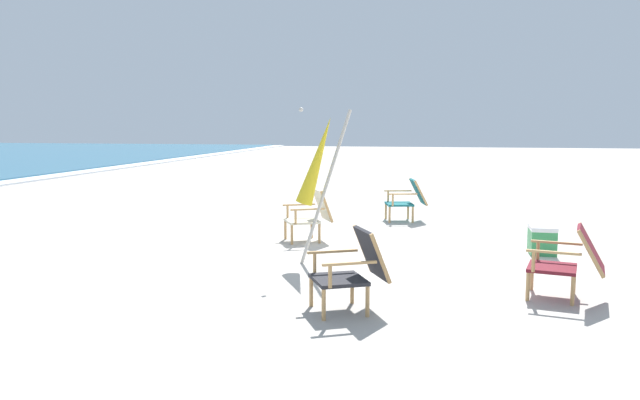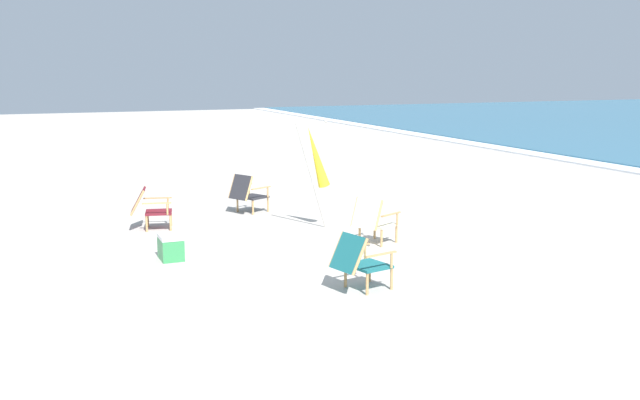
{
  "view_description": "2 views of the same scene",
  "coord_description": "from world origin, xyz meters",
  "px_view_note": "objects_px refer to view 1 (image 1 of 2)",
  "views": [
    {
      "loc": [
        -8.93,
        -0.21,
        1.83
      ],
      "look_at": [
        -0.02,
        1.55,
        0.71
      ],
      "focal_mm": 35.0,
      "sensor_mm": 36.0,
      "label": 1
    },
    {
      "loc": [
        11.66,
        -3.82,
        3.0
      ],
      "look_at": [
        -0.03,
        1.02,
        0.74
      ],
      "focal_mm": 42.0,
      "sensor_mm": 36.0,
      "label": 2
    }
  ],
  "objects_px": {
    "beach_chair_far_center": "(408,198)",
    "umbrella_furled_yellow": "(318,162)",
    "beach_chair_mid_center": "(570,259)",
    "beach_chair_back_right": "(311,214)",
    "beach_chair_front_left": "(354,268)",
    "cooler_box": "(542,239)"
  },
  "relations": [
    {
      "from": "beach_chair_mid_center",
      "to": "beach_chair_back_right",
      "type": "bearing_deg",
      "value": 51.09
    },
    {
      "from": "beach_chair_front_left",
      "to": "beach_chair_mid_center",
      "type": "relative_size",
      "value": 1.02
    },
    {
      "from": "beach_chair_mid_center",
      "to": "cooler_box",
      "type": "height_order",
      "value": "beach_chair_mid_center"
    },
    {
      "from": "umbrella_furled_yellow",
      "to": "beach_chair_far_center",
      "type": "bearing_deg",
      "value": -13.8
    },
    {
      "from": "beach_chair_mid_center",
      "to": "umbrella_furled_yellow",
      "type": "distance_m",
      "value": 3.24
    },
    {
      "from": "umbrella_furled_yellow",
      "to": "beach_chair_front_left",
      "type": "bearing_deg",
      "value": -158.88
    },
    {
      "from": "beach_chair_mid_center",
      "to": "beach_chair_back_right",
      "type": "relative_size",
      "value": 0.99
    },
    {
      "from": "beach_chair_front_left",
      "to": "umbrella_furled_yellow",
      "type": "xyz_separation_m",
      "value": [
        1.94,
        0.75,
        0.9
      ]
    },
    {
      "from": "beach_chair_front_left",
      "to": "umbrella_furled_yellow",
      "type": "relative_size",
      "value": 0.43
    },
    {
      "from": "beach_chair_front_left",
      "to": "beach_chair_mid_center",
      "type": "distance_m",
      "value": 2.3
    },
    {
      "from": "beach_chair_mid_center",
      "to": "beach_chair_back_right",
      "type": "distance_m",
      "value": 4.26
    },
    {
      "from": "beach_chair_back_right",
      "to": "cooler_box",
      "type": "xyz_separation_m",
      "value": [
        -0.31,
        -3.4,
        -0.23
      ]
    },
    {
      "from": "beach_chair_far_center",
      "to": "beach_chair_back_right",
      "type": "height_order",
      "value": "beach_chair_back_right"
    },
    {
      "from": "beach_chair_back_right",
      "to": "umbrella_furled_yellow",
      "type": "height_order",
      "value": "umbrella_furled_yellow"
    },
    {
      "from": "beach_chair_mid_center",
      "to": "beach_chair_far_center",
      "type": "bearing_deg",
      "value": 21.25
    },
    {
      "from": "beach_chair_front_left",
      "to": "cooler_box",
      "type": "height_order",
      "value": "beach_chair_front_left"
    },
    {
      "from": "beach_chair_far_center",
      "to": "umbrella_furled_yellow",
      "type": "xyz_separation_m",
      "value": [
        -3.89,
        0.95,
        0.91
      ]
    },
    {
      "from": "beach_chair_mid_center",
      "to": "beach_chair_back_right",
      "type": "height_order",
      "value": "beach_chair_back_right"
    },
    {
      "from": "beach_chair_back_right",
      "to": "umbrella_furled_yellow",
      "type": "distance_m",
      "value": 1.84
    },
    {
      "from": "beach_chair_far_center",
      "to": "umbrella_furled_yellow",
      "type": "bearing_deg",
      "value": 166.2
    },
    {
      "from": "beach_chair_far_center",
      "to": "umbrella_furled_yellow",
      "type": "relative_size",
      "value": 0.42
    },
    {
      "from": "beach_chair_far_center",
      "to": "beach_chair_mid_center",
      "type": "distance_m",
      "value": 5.37
    }
  ]
}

